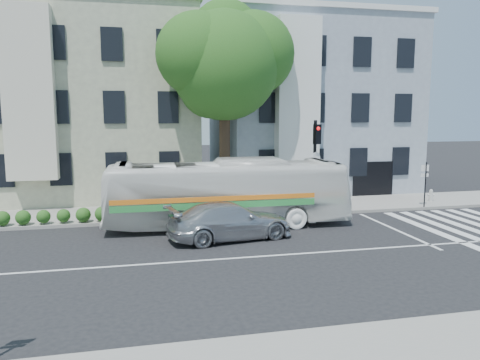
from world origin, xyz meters
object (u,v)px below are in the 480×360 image
object	(u,v)px
fire_hydrant	(431,195)
bus	(227,193)
sedan	(230,221)
traffic_signal	(316,155)

from	to	relation	value
fire_hydrant	bus	bearing A→B (deg)	-167.43
sedan	traffic_signal	distance (m)	6.42
fire_hydrant	traffic_signal	bearing A→B (deg)	-168.38
fire_hydrant	sedan	bearing A→B (deg)	-158.72
bus	fire_hydrant	xyz separation A→B (m)	(12.32, 2.75, -1.03)
sedan	traffic_signal	xyz separation A→B (m)	(4.97, 3.34, 2.32)
bus	traffic_signal	world-z (taller)	traffic_signal
traffic_signal	fire_hydrant	bearing A→B (deg)	-1.36
traffic_signal	fire_hydrant	world-z (taller)	traffic_signal
sedan	traffic_signal	size ratio (longest dim) A/B	1.08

